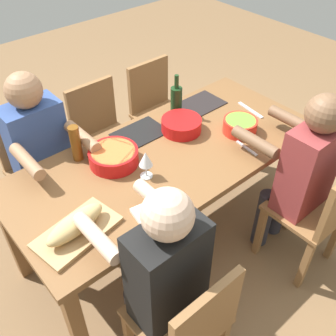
{
  "coord_description": "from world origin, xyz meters",
  "views": [
    {
      "loc": [
        -1.17,
        -1.36,
        2.17
      ],
      "look_at": [
        0.0,
        0.0,
        0.63
      ],
      "focal_mm": 41.62,
      "sensor_mm": 36.0,
      "label": 1
    }
  ],
  "objects_px": {
    "bread_loaf": "(75,224)",
    "diner_near_left": "(161,270)",
    "wine_glass": "(146,160)",
    "diner_near_right": "(301,169)",
    "beer_bottle": "(76,143)",
    "chair_near_left": "(188,324)",
    "wine_bottle": "(176,101)",
    "cutting_board": "(77,232)",
    "chair_near_right": "(319,212)",
    "chair_far_right": "(157,108)",
    "napkin_stack": "(149,214)",
    "chair_far_center": "(102,133)",
    "chair_far_left": "(36,163)",
    "serving_bowl_salad": "(240,125)",
    "serving_bowl_pasta": "(181,124)",
    "diner_far_left": "(42,150)",
    "serving_bowl_fruit": "(114,156)",
    "dining_table": "(168,165)"
  },
  "relations": [
    {
      "from": "bread_loaf",
      "to": "chair_near_right",
      "type": "bearing_deg",
      "value": -24.77
    },
    {
      "from": "serving_bowl_salad",
      "to": "beer_bottle",
      "type": "bearing_deg",
      "value": 154.76
    },
    {
      "from": "chair_near_right",
      "to": "diner_near_left",
      "type": "relative_size",
      "value": 0.71
    },
    {
      "from": "beer_bottle",
      "to": "chair_far_left",
      "type": "bearing_deg",
      "value": 103.36
    },
    {
      "from": "chair_far_right",
      "to": "napkin_stack",
      "type": "height_order",
      "value": "chair_far_right"
    },
    {
      "from": "chair_near_left",
      "to": "wine_bottle",
      "type": "height_order",
      "value": "wine_bottle"
    },
    {
      "from": "chair_near_right",
      "to": "serving_bowl_fruit",
      "type": "xyz_separation_m",
      "value": [
        -0.82,
        0.89,
        0.31
      ]
    },
    {
      "from": "chair_far_left",
      "to": "beer_bottle",
      "type": "height_order",
      "value": "beer_bottle"
    },
    {
      "from": "chair_far_right",
      "to": "beer_bottle",
      "type": "relative_size",
      "value": 3.86
    },
    {
      "from": "cutting_board",
      "to": "diner_near_left",
      "type": "bearing_deg",
      "value": -64.26
    },
    {
      "from": "serving_bowl_salad",
      "to": "serving_bowl_pasta",
      "type": "relative_size",
      "value": 0.84
    },
    {
      "from": "diner_far_left",
      "to": "serving_bowl_fruit",
      "type": "distance_m",
      "value": 0.5
    },
    {
      "from": "chair_far_center",
      "to": "beer_bottle",
      "type": "distance_m",
      "value": 0.72
    },
    {
      "from": "serving_bowl_pasta",
      "to": "beer_bottle",
      "type": "height_order",
      "value": "beer_bottle"
    },
    {
      "from": "chair_near_right",
      "to": "chair_near_left",
      "type": "bearing_deg",
      "value": 180.0
    },
    {
      "from": "chair_near_left",
      "to": "cutting_board",
      "type": "distance_m",
      "value": 0.66
    },
    {
      "from": "diner_near_left",
      "to": "cutting_board",
      "type": "height_order",
      "value": "diner_near_left"
    },
    {
      "from": "diner_far_left",
      "to": "chair_far_right",
      "type": "relative_size",
      "value": 1.41
    },
    {
      "from": "diner_far_left",
      "to": "chair_far_center",
      "type": "height_order",
      "value": "diner_far_left"
    },
    {
      "from": "chair_far_right",
      "to": "wine_glass",
      "type": "xyz_separation_m",
      "value": [
        -0.75,
        -0.82,
        0.37
      ]
    },
    {
      "from": "chair_far_left",
      "to": "bread_loaf",
      "type": "height_order",
      "value": "same"
    },
    {
      "from": "serving_bowl_fruit",
      "to": "beer_bottle",
      "type": "distance_m",
      "value": 0.22
    },
    {
      "from": "cutting_board",
      "to": "serving_bowl_pasta",
      "type": "bearing_deg",
      "value": 17.89
    },
    {
      "from": "diner_near_right",
      "to": "beer_bottle",
      "type": "height_order",
      "value": "diner_near_right"
    },
    {
      "from": "diner_far_left",
      "to": "chair_far_left",
      "type": "bearing_deg",
      "value": 90.0
    },
    {
      "from": "diner_near_left",
      "to": "beer_bottle",
      "type": "relative_size",
      "value": 5.45
    },
    {
      "from": "cutting_board",
      "to": "wine_bottle",
      "type": "bearing_deg",
      "value": 24.06
    },
    {
      "from": "bread_loaf",
      "to": "diner_near_left",
      "type": "bearing_deg",
      "value": -64.26
    },
    {
      "from": "chair_far_right",
      "to": "wine_glass",
      "type": "distance_m",
      "value": 1.17
    },
    {
      "from": "diner_near_left",
      "to": "chair_near_left",
      "type": "bearing_deg",
      "value": -90.0
    },
    {
      "from": "dining_table",
      "to": "chair_far_left",
      "type": "height_order",
      "value": "chair_far_left"
    },
    {
      "from": "bread_loaf",
      "to": "diner_near_right",
      "type": "bearing_deg",
      "value": -17.44
    },
    {
      "from": "chair_far_left",
      "to": "wine_glass",
      "type": "xyz_separation_m",
      "value": [
        0.31,
        -0.82,
        0.37
      ]
    },
    {
      "from": "chair_far_right",
      "to": "diner_near_left",
      "type": "xyz_separation_m",
      "value": [
        -1.06,
        -1.32,
        0.21
      ]
    },
    {
      "from": "chair_far_center",
      "to": "wine_bottle",
      "type": "relative_size",
      "value": 2.93
    },
    {
      "from": "wine_glass",
      "to": "diner_near_left",
      "type": "bearing_deg",
      "value": -121.92
    },
    {
      "from": "diner_far_left",
      "to": "napkin_stack",
      "type": "height_order",
      "value": "diner_far_left"
    },
    {
      "from": "chair_far_left",
      "to": "serving_bowl_salad",
      "type": "distance_m",
      "value": 1.38
    },
    {
      "from": "bread_loaf",
      "to": "wine_bottle",
      "type": "bearing_deg",
      "value": 24.06
    },
    {
      "from": "napkin_stack",
      "to": "diner_near_left",
      "type": "bearing_deg",
      "value": -117.94
    },
    {
      "from": "chair_far_left",
      "to": "diner_far_left",
      "type": "relative_size",
      "value": 0.71
    },
    {
      "from": "chair_far_right",
      "to": "beer_bottle",
      "type": "bearing_deg",
      "value": -154.81
    },
    {
      "from": "chair_far_center",
      "to": "napkin_stack",
      "type": "bearing_deg",
      "value": -110.21
    },
    {
      "from": "chair_near_left",
      "to": "wine_bottle",
      "type": "bearing_deg",
      "value": 50.82
    },
    {
      "from": "chair_near_right",
      "to": "diner_near_right",
      "type": "xyz_separation_m",
      "value": [
        0.0,
        0.18,
        0.21
      ]
    },
    {
      "from": "bread_loaf",
      "to": "wine_bottle",
      "type": "distance_m",
      "value": 1.13
    },
    {
      "from": "chair_near_left",
      "to": "cutting_board",
      "type": "height_order",
      "value": "chair_near_left"
    },
    {
      "from": "dining_table",
      "to": "beer_bottle",
      "type": "distance_m",
      "value": 0.56
    },
    {
      "from": "diner_far_left",
      "to": "serving_bowl_pasta",
      "type": "xyz_separation_m",
      "value": [
        0.75,
        -0.44,
        0.09
      ]
    },
    {
      "from": "dining_table",
      "to": "chair_near_left",
      "type": "height_order",
      "value": "chair_near_left"
    }
  ]
}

